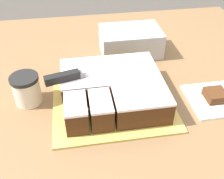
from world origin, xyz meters
The scene contains 8 objects.
countertop centered at (0.00, 0.00, 0.45)m, with size 1.40×1.10×0.89m.
cake_board centered at (0.05, -0.07, 0.90)m, with size 0.33×0.31×0.01m.
cake centered at (0.05, -0.07, 0.93)m, with size 0.28×0.25×0.07m.
knife centered at (-0.06, -0.05, 0.98)m, with size 0.26×0.08×0.02m.
coffee_cup centered at (-0.18, -0.04, 0.94)m, with size 0.08×0.08×0.09m.
paper_napkin centered at (0.34, -0.12, 0.90)m, with size 0.15×0.15×0.01m.
brownie centered at (0.34, -0.12, 0.91)m, with size 0.06×0.06×0.03m.
storage_box centered at (0.16, 0.19, 0.94)m, with size 0.21×0.14×0.09m.
Camera 1 is at (-0.04, -0.64, 1.39)m, focal length 42.00 mm.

